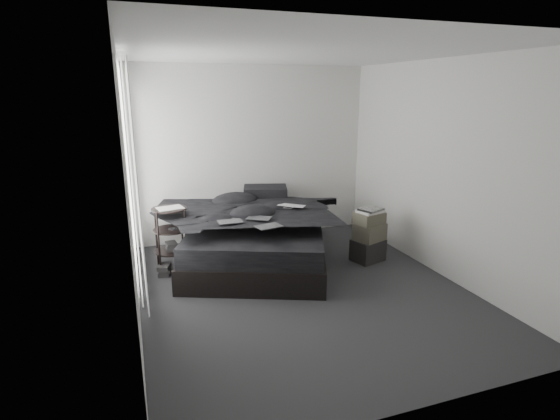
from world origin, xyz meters
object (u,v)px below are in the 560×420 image
object	(u,v)px
box_lower	(368,250)
side_stand	(171,239)
bed	(259,250)
laptop	(290,201)

from	to	relation	value
box_lower	side_stand	bearing A→B (deg)	167.30
bed	box_lower	distance (m)	1.47
bed	side_stand	xyz separation A→B (m)	(-1.13, 0.11, 0.25)
side_stand	box_lower	bearing A→B (deg)	-12.70
bed	laptop	distance (m)	0.79
bed	laptop	bearing A→B (deg)	7.50
box_lower	laptop	bearing A→B (deg)	160.20
laptop	box_lower	bearing A→B (deg)	20.31
side_stand	bed	bearing A→B (deg)	-5.36
bed	side_stand	size ratio (longest dim) A/B	2.81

